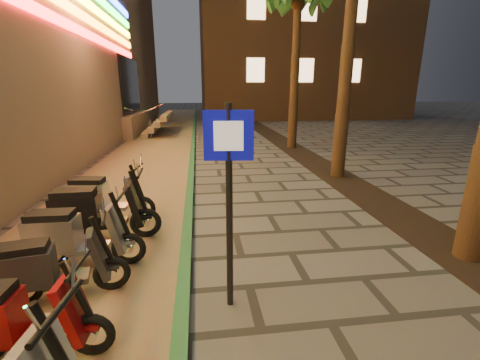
{
  "coord_description": "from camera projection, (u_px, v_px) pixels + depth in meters",
  "views": [
    {
      "loc": [
        -0.63,
        -2.12,
        2.63
      ],
      "look_at": [
        0.02,
        2.84,
        1.2
      ],
      "focal_mm": 24.0,
      "sensor_mm": 36.0,
      "label": 1
    }
  ],
  "objects": [
    {
      "name": "parking_strip",
      "position": [
        146.0,
        161.0,
        12.04
      ],
      "size": [
        3.4,
        60.0,
        0.01
      ],
      "primitive_type": "cube",
      "color": "#8C7251",
      "rests_on": "ground"
    },
    {
      "name": "green_curb",
      "position": [
        192.0,
        159.0,
        12.23
      ],
      "size": [
        0.18,
        60.0,
        0.1
      ],
      "primitive_type": "cube",
      "color": "#256435",
      "rests_on": "ground"
    },
    {
      "name": "planting_strip",
      "position": [
        370.0,
        197.0,
        8.04
      ],
      "size": [
        1.2,
        40.0,
        0.02
      ],
      "primitive_type": "cube",
      "color": "black",
      "rests_on": "ground"
    },
    {
      "name": "palm_d",
      "position": [
        298.0,
        4.0,
        13.07
      ],
      "size": [
        2.97,
        3.02,
        7.16
      ],
      "color": "#472D19",
      "rests_on": "ground"
    },
    {
      "name": "pedestrian_sign",
      "position": [
        229.0,
        182.0,
        3.62
      ],
      "size": [
        0.55,
        0.11,
        2.49
      ],
      "rotation": [
        0.0,
        0.0,
        -0.09
      ],
      "color": "black",
      "rests_on": "ground"
    },
    {
      "name": "scooter_5",
      "position": [
        11.0,
        319.0,
        3.12
      ],
      "size": [
        1.53,
        0.54,
        1.08
      ],
      "rotation": [
        0.0,
        0.0,
        -0.05
      ],
      "color": "black",
      "rests_on": "ground"
    },
    {
      "name": "scooter_6",
      "position": [
        47.0,
        268.0,
        4.0
      ],
      "size": [
        1.55,
        0.7,
        1.09
      ],
      "rotation": [
        0.0,
        0.0,
        0.21
      ],
      "color": "black",
      "rests_on": "ground"
    },
    {
      "name": "scooter_7",
      "position": [
        72.0,
        236.0,
        4.77
      ],
      "size": [
        1.68,
        0.59,
        1.19
      ],
      "rotation": [
        0.0,
        0.0,
        -0.02
      ],
      "color": "black",
      "rests_on": "ground"
    },
    {
      "name": "scooter_8",
      "position": [
        94.0,
        212.0,
        5.6
      ],
      "size": [
        1.81,
        0.63,
        1.28
      ],
      "rotation": [
        0.0,
        0.0,
        0.05
      ],
      "color": "black",
      "rests_on": "ground"
    },
    {
      "name": "scooter_9",
      "position": [
        102.0,
        197.0,
        6.49
      ],
      "size": [
        1.69,
        0.63,
        1.19
      ],
      "rotation": [
        0.0,
        0.0,
        -0.1
      ],
      "color": "black",
      "rests_on": "ground"
    }
  ]
}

